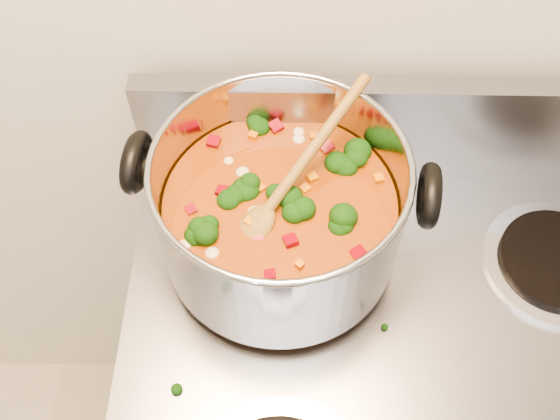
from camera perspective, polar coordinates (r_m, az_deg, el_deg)
The scene contains 3 objects.
stockpot at distance 0.73m, azimuth 0.00°, elevation -0.07°, with size 0.35×0.29×0.17m.
wooden_spoon at distance 0.71m, azimuth 0.38°, elevation 2.05°, with size 0.17×0.20×0.10m.
cooktop_crumbs at distance 0.81m, azimuth 0.91°, elevation -3.03°, with size 0.35×0.34×0.01m.
Camera 1 is at (-0.16, 0.91, 1.61)m, focal length 40.00 mm.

